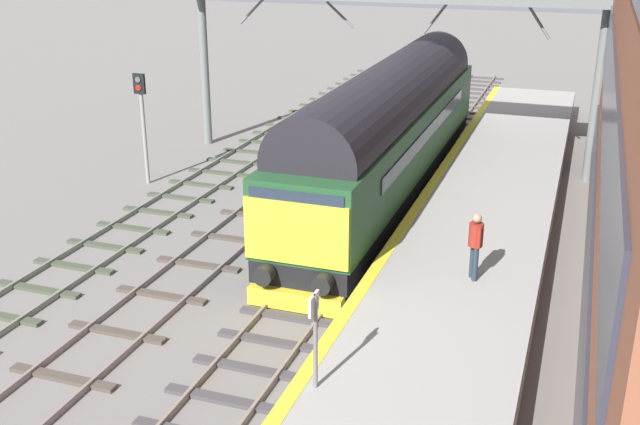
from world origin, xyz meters
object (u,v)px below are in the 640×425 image
(diesel_locomotive, at_px, (389,128))
(signal_post_near, at_px, (142,115))
(waiting_passenger, at_px, (476,240))
(platform_number_sign, at_px, (315,326))

(diesel_locomotive, relative_size, signal_post_near, 4.47)
(signal_post_near, height_order, waiting_passenger, signal_post_near)
(signal_post_near, bearing_deg, platform_number_sign, -47.78)
(diesel_locomotive, relative_size, platform_number_sign, 9.69)
(platform_number_sign, distance_m, waiting_passenger, 5.87)
(diesel_locomotive, height_order, waiting_passenger, diesel_locomotive)
(waiting_passenger, bearing_deg, platform_number_sign, 131.98)
(signal_post_near, height_order, platform_number_sign, signal_post_near)
(diesel_locomotive, bearing_deg, platform_number_sign, -81.12)
(diesel_locomotive, xyz_separation_m, signal_post_near, (-8.65, -1.41, 0.05))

